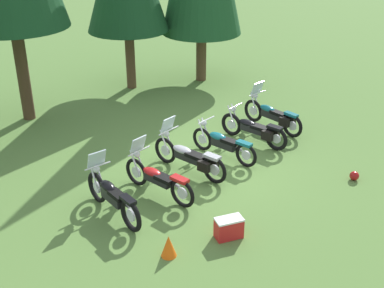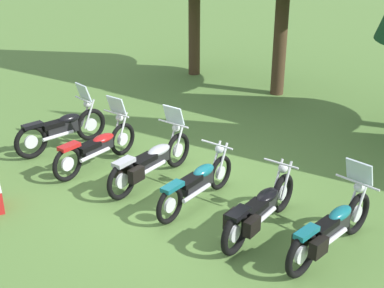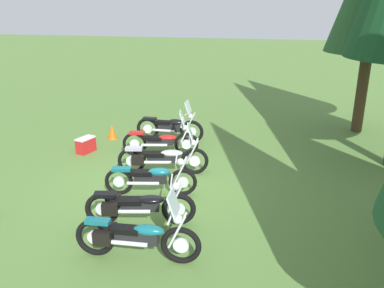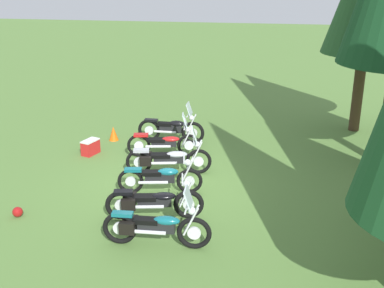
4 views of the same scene
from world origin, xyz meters
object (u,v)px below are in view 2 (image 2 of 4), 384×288
motorcycle_3 (197,182)px  motorcycle_5 (331,228)px  motorcycle_0 (63,128)px  motorcycle_1 (97,146)px  motorcycle_2 (150,160)px  motorcycle_4 (259,209)px

motorcycle_3 → motorcycle_5: (2.49, 0.46, 0.03)m
motorcycle_0 → motorcycle_1: (1.29, 0.05, -0.02)m
motorcycle_0 → motorcycle_3: (3.82, 0.52, -0.05)m
motorcycle_2 → motorcycle_5: 3.77m
motorcycle_0 → motorcycle_4: motorcycle_0 is taller
motorcycle_1 → motorcycle_5: 5.11m
motorcycle_3 → motorcycle_4: (1.35, 0.12, -0.01)m
motorcycle_4 → motorcycle_5: bearing=-84.8°
motorcycle_5 → motorcycle_3: bearing=98.0°
motorcycle_5 → motorcycle_0: bearing=96.3°
motorcycle_4 → motorcycle_0: bearing=85.7°
motorcycle_2 → motorcycle_3: bearing=-96.9°
motorcycle_4 → motorcycle_5: size_ratio=0.98×
motorcycle_0 → motorcycle_5: (6.31, 0.98, -0.02)m
motorcycle_0 → motorcycle_1: motorcycle_0 is taller
motorcycle_0 → motorcycle_5: size_ratio=0.97×
motorcycle_0 → motorcycle_1: bearing=-87.2°
motorcycle_1 → motorcycle_2: motorcycle_2 is taller
motorcycle_2 → motorcycle_5: bearing=-92.7°
motorcycle_0 → motorcycle_4: (5.17, 0.64, -0.05)m
motorcycle_1 → motorcycle_4: 3.93m
motorcycle_2 → motorcycle_4: size_ratio=1.06×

